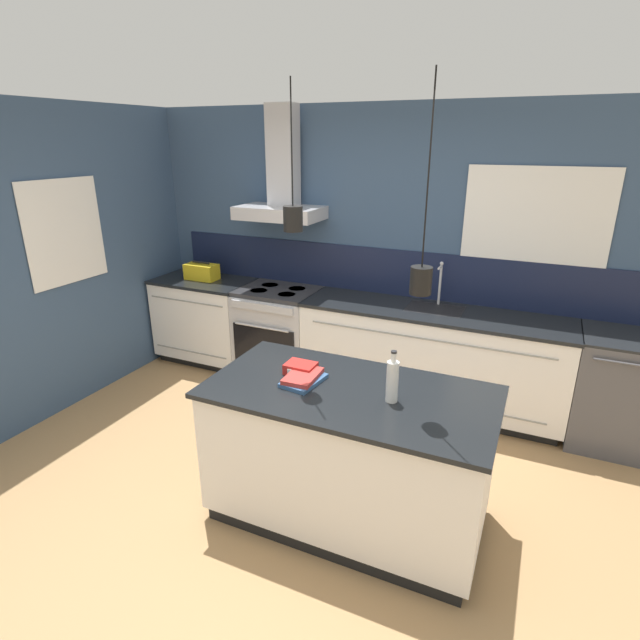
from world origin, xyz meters
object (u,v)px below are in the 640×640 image
object	(u,v)px
yellow_toolbox	(202,272)
red_supply_box	(301,368)
dishwasher	(614,390)
bottle_on_island	(392,380)
oven_range	(279,333)
book_stack	(303,378)

from	to	relation	value
yellow_toolbox	red_supply_box	bearing A→B (deg)	-39.03
dishwasher	bottle_on_island	world-z (taller)	bottle_on_island
oven_range	book_stack	xyz separation A→B (m)	(1.10, -1.67, 0.48)
dishwasher	bottle_on_island	bearing A→B (deg)	-128.29
book_stack	yellow_toolbox	distance (m)	2.61
bottle_on_island	yellow_toolbox	size ratio (longest dim) A/B	0.90
bottle_on_island	oven_range	bearing A→B (deg)	134.71
oven_range	bottle_on_island	world-z (taller)	bottle_on_island
book_stack	yellow_toolbox	world-z (taller)	yellow_toolbox
oven_range	bottle_on_island	xyz separation A→B (m)	(1.65, -1.67, 0.58)
dishwasher	red_supply_box	xyz separation A→B (m)	(-1.94, -1.57, 0.49)
oven_range	yellow_toolbox	bearing A→B (deg)	179.72
red_supply_box	yellow_toolbox	bearing A→B (deg)	140.97
red_supply_box	bottle_on_island	bearing A→B (deg)	-9.42
oven_range	dishwasher	world-z (taller)	same
red_supply_box	yellow_toolbox	world-z (taller)	yellow_toolbox
dishwasher	yellow_toolbox	world-z (taller)	yellow_toolbox
oven_range	bottle_on_island	size ratio (longest dim) A/B	2.97
dishwasher	red_supply_box	size ratio (longest dim) A/B	4.91
red_supply_box	oven_range	bearing A→B (deg)	123.35
oven_range	yellow_toolbox	world-z (taller)	yellow_toolbox
oven_range	red_supply_box	size ratio (longest dim) A/B	4.91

